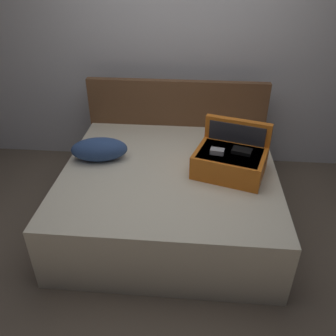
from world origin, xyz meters
TOP-DOWN VIEW (x-y plane):
  - ground_plane at (0.00, 0.00)m, footprint 12.00×12.00m
  - back_wall at (0.00, 1.65)m, footprint 8.00×0.10m
  - bed at (0.00, 0.40)m, footprint 1.85×1.77m
  - headboard at (0.00, 1.32)m, footprint 1.89×0.08m
  - hard_case_large at (0.52, 0.42)m, footprint 0.68×0.61m
  - pillow_near_headboard at (-0.64, 0.52)m, footprint 0.54×0.32m

SIDE VIEW (x-z plane):
  - ground_plane at x=0.00m, z-range 0.00..0.00m
  - bed at x=0.00m, z-range 0.00..0.57m
  - headboard at x=0.00m, z-range 0.00..1.06m
  - pillow_near_headboard at x=-0.64m, z-range 0.57..0.78m
  - hard_case_large at x=0.52m, z-range 0.49..0.90m
  - back_wall at x=0.00m, z-range 0.00..2.60m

